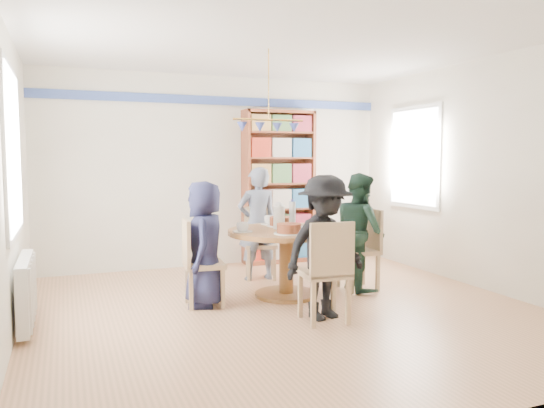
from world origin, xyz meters
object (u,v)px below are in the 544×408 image
person_left (205,244)px  person_far (257,224)px  person_near (325,247)px  dining_table (286,247)px  chair_far (260,239)px  bookshelf (279,188)px  person_right (360,231)px  chair_right (364,245)px  chair_left (197,259)px  chair_near (327,267)px  radiator (26,291)px

person_left → person_far: person_far is taller
person_near → dining_table: bearing=78.4°
person_left → chair_far: bearing=153.3°
bookshelf → dining_table: bearing=-109.6°
dining_table → chair_far: bearing=86.7°
person_right → person_left: bearing=92.9°
chair_right → person_left: size_ratio=0.72×
chair_left → chair_near: size_ratio=0.94×
chair_near → bookshelf: bookshelf is taller
person_right → chair_left: bearing=92.5°
radiator → person_far: size_ratio=0.70×
bookshelf → person_left: bearing=-130.3°
dining_table → person_left: 0.95m
chair_left → chair_near: chair_near is taller
chair_right → person_near: person_near is taller
dining_table → person_near: 0.90m
chair_far → person_far: (-0.08, -0.12, 0.21)m
chair_left → person_near: 1.36m
radiator → person_far: (2.61, 1.09, 0.36)m
dining_table → chair_right: size_ratio=1.38×
radiator → person_right: size_ratio=0.73×
bookshelf → radiator: bearing=-148.1°
dining_table → person_left: bearing=-177.6°
bookshelf → person_far: bearing=-125.4°
radiator → person_far: bearing=22.6°
chair_right → chair_far: chair_right is taller
dining_table → chair_near: bearing=-91.7°
chair_left → radiator: bearing=-173.8°
bookshelf → chair_right: bearing=-79.7°
person_near → person_far: bearing=78.5°
bookshelf → chair_left: bearing=-131.9°
person_left → bookshelf: bookshelf is taller
person_right → person_near: (-0.91, -0.87, 0.01)m
person_left → person_near: size_ratio=0.94×
dining_table → radiator: bearing=-175.6°
dining_table → bookshelf: 2.03m
person_left → person_near: bearing=65.4°
person_far → dining_table: bearing=91.2°
person_left → radiator: bearing=-67.5°
radiator → chair_near: chair_near is taller
radiator → person_near: (2.65, -0.69, 0.34)m
chair_right → chair_near: bearing=-134.6°
chair_far → person_right: 1.36m
chair_near → person_left: size_ratio=0.74×
bookshelf → person_right: bearing=-81.8°
dining_table → person_far: person_far is taller
person_left → bookshelf: size_ratio=0.59×
person_left → person_far: bearing=152.2°
chair_near → person_far: size_ratio=0.68×
dining_table → bookshelf: size_ratio=0.58×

